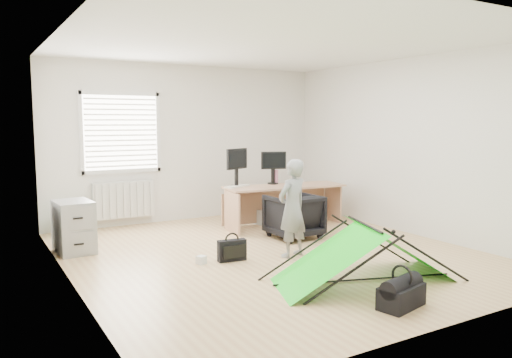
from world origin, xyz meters
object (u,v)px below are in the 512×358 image
thermos (276,177)px  office_chair (294,216)px  person (292,208)px  duffel_bag (401,296)px  monitor_right (273,172)px  filing_cabinet (74,227)px  laptop_bag (232,250)px  storage_crate (266,216)px  kite (364,253)px  desk (285,206)px  monitor_left (236,173)px

thermos → office_chair: (-0.35, -1.04, -0.47)m
person → duffel_bag: bearing=72.2°
thermos → monitor_right: bearing=-170.6°
filing_cabinet → person: 2.90m
person → laptop_bag: size_ratio=3.52×
filing_cabinet → storage_crate: bearing=1.9°
kite → thermos: bearing=93.7°
desk → filing_cabinet: (-3.34, 0.02, 0.01)m
kite → monitor_right: bearing=94.9°
monitor_left → person: bearing=-118.6°
office_chair → duffel_bag: (-0.73, -2.84, -0.22)m
office_chair → duffel_bag: size_ratio=1.48×
monitor_right → laptop_bag: bearing=-114.1°
filing_cabinet → duffel_bag: size_ratio=1.42×
monitor_left → storage_crate: bearing=-13.1°
laptop_bag → kite: bearing=-50.7°
duffel_bag → thermos: bearing=61.1°
office_chair → duffel_bag: bearing=74.8°
desk → monitor_left: monitor_left is taller
laptop_bag → duffel_bag: bearing=-66.0°
desk → person: size_ratio=1.58×
monitor_left → duffel_bag: size_ratio=0.97×
office_chair → duffel_bag: office_chair is taller
desk → storage_crate: size_ratio=4.42×
filing_cabinet → kite: size_ratio=0.34×
monitor_right → storage_crate: bearing=142.7°
filing_cabinet → storage_crate: 3.24m
monitor_left → thermos: bearing=-21.5°
monitor_right → duffel_bag: size_ratio=0.86×
thermos → laptop_bag: size_ratio=0.66×
monitor_right → thermos: (0.08, 0.01, -0.08)m
monitor_left → office_chair: monitor_left is taller
laptop_bag → monitor_left: bearing=67.7°
desk → monitor_right: bearing=109.3°
person → monitor_right: bearing=-129.7°
desk → monitor_left: 0.98m
monitor_left → kite: size_ratio=0.23×
kite → office_chair: bearing=95.4°
person → kite: person is taller
laptop_bag → desk: bearing=46.8°
storage_crate → thermos: bearing=-32.7°
monitor_left → office_chair: size_ratio=0.66×
desk → thermos: 0.54m
monitor_right → kite: (-0.78, -3.09, -0.57)m
duffel_bag → filing_cabinet: bearing=108.8°
filing_cabinet → laptop_bag: (1.62, -1.43, -0.21)m
filing_cabinet → person: person is taller
filing_cabinet → office_chair: bearing=-18.9°
monitor_right → person: person is taller
monitor_left → storage_crate: (0.63, 0.11, -0.78)m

